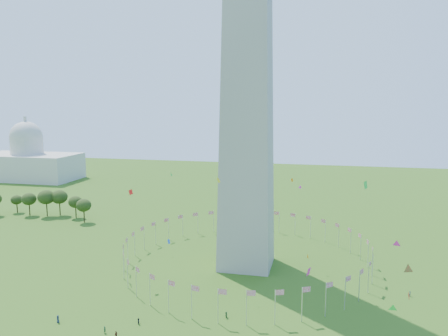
{
  "coord_description": "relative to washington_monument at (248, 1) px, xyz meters",
  "views": [
    {
      "loc": [
        23.79,
        -87.64,
        53.66
      ],
      "look_at": [
        -4.2,
        35.0,
        34.9
      ],
      "focal_mm": 35.0,
      "sensor_mm": 36.0,
      "label": 1
    }
  ],
  "objects": [
    {
      "name": "washington_monument",
      "position": [
        0.0,
        0.0,
        0.0
      ],
      "size": [
        16.8,
        16.8,
        169.0
      ],
      "primitive_type": null,
      "color": "#A8A295",
      "rests_on": "ground"
    },
    {
      "name": "flag_ring",
      "position": [
        -0.0,
        0.0,
        -80.0
      ],
      "size": [
        80.24,
        80.24,
        9.0
      ],
      "color": "silver",
      "rests_on": "ground"
    },
    {
      "name": "kites_aloft",
      "position": [
        16.41,
        -24.4,
        -65.57
      ],
      "size": [
        78.81,
        57.85,
        33.55
      ],
      "color": "#CC2699",
      "rests_on": "ground"
    },
    {
      "name": "capitol_building",
      "position": [
        -180.0,
        130.0,
        -61.5
      ],
      "size": [
        70.0,
        35.0,
        46.0
      ],
      "primitive_type": null,
      "color": "beige",
      "rests_on": "ground"
    },
    {
      "name": "tree_line_west",
      "position": [
        -104.29,
        40.94,
        -78.92
      ],
      "size": [
        55.26,
        16.06,
        12.43
      ],
      "color": "#334A18",
      "rests_on": "ground"
    }
  ]
}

